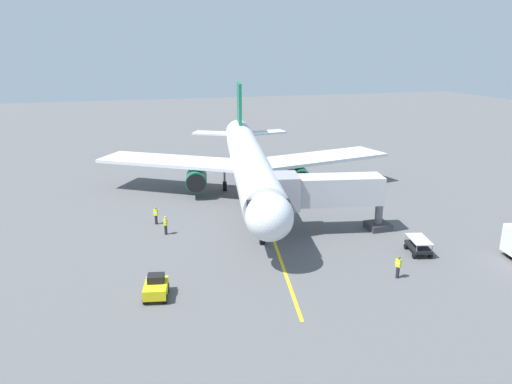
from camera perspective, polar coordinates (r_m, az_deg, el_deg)
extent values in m
plane|color=#565659|center=(56.66, -1.81, 0.13)|extent=(220.00, 220.00, 0.00)
cube|color=yellow|center=(48.69, 1.03, -2.64)|extent=(7.46, 39.38, 0.01)
cylinder|color=silver|center=(53.10, -0.84, 3.59)|extent=(9.88, 34.13, 3.80)
ellipsoid|color=silver|center=(35.69, 1.60, -2.96)|extent=(4.27, 4.59, 3.61)
cone|color=silver|center=(71.20, -2.09, 6.92)|extent=(3.91, 3.57, 3.42)
cube|color=black|center=(36.83, 1.33, -1.43)|extent=(3.47, 2.16, 0.90)
cube|color=silver|center=(58.11, 7.28, 3.99)|extent=(17.75, 8.52, 0.36)
cylinder|color=#146B47|center=(55.33, 5.08, 1.82)|extent=(2.88, 3.76, 2.30)
cylinder|color=black|center=(53.67, 5.42, 1.35)|extent=(2.10, 0.58, 2.10)
cube|color=silver|center=(56.85, -9.77, 3.60)|extent=(17.18, 13.53, 0.36)
cylinder|color=#146B47|center=(54.43, -7.02, 1.51)|extent=(2.88, 3.76, 2.30)
cylinder|color=black|center=(52.74, -7.06, 1.02)|extent=(2.10, 0.58, 2.10)
cube|color=#146B47|center=(67.69, -1.97, 9.67)|extent=(1.22, 4.79, 7.20)
cube|color=silver|center=(68.13, 0.78, 7.00)|extent=(6.66, 3.22, 0.24)
cube|color=silver|center=(67.73, -4.65, 6.89)|extent=(6.77, 5.16, 0.24)
cylinder|color=slate|center=(40.88, 0.75, -3.89)|extent=(0.24, 0.24, 2.77)
cylinder|color=black|center=(41.39, 0.75, -5.69)|extent=(0.57, 0.77, 0.70)
cylinder|color=slate|center=(56.77, 1.53, 2.20)|extent=(0.24, 0.24, 2.77)
cylinder|color=black|center=(57.13, 1.52, 0.85)|extent=(0.64, 1.16, 1.10)
cylinder|color=slate|center=(56.38, -3.72, 2.06)|extent=(0.24, 0.24, 2.77)
cylinder|color=black|center=(56.74, -3.70, 0.71)|extent=(0.64, 1.16, 1.10)
cube|color=#B7B7BC|center=(43.69, 8.90, 0.25)|extent=(9.32, 4.18, 2.50)
cube|color=gray|center=(42.80, 3.06, 0.09)|extent=(3.33, 3.65, 3.00)
cylinder|color=slate|center=(45.57, 14.29, -1.95)|extent=(0.70, 0.70, 3.90)
cube|color=#333338|center=(46.11, 14.14, -3.90)|extent=(2.00, 2.00, 0.60)
cylinder|color=#23232D|center=(37.02, 16.32, -9.05)|extent=(0.26, 0.26, 0.88)
cube|color=#D8EA19|center=(36.71, 16.42, -8.01)|extent=(0.38, 0.45, 0.60)
cube|color=silver|center=(36.71, 16.42, -8.01)|extent=(0.40, 0.47, 0.10)
sphere|color=brown|center=(36.55, 16.47, -7.41)|extent=(0.22, 0.22, 0.22)
cylinder|color=#23232D|center=(44.17, -10.56, -4.39)|extent=(0.26, 0.26, 0.88)
cube|color=#D8EA19|center=(43.91, -10.61, -3.49)|extent=(0.40, 0.45, 0.60)
cube|color=silver|center=(43.91, -10.61, -3.49)|extent=(0.42, 0.47, 0.10)
sphere|color=tan|center=(43.77, -10.64, -2.97)|extent=(0.22, 0.22, 0.22)
cylinder|color=#23232D|center=(46.88, -11.66, -3.21)|extent=(0.26, 0.26, 0.88)
cube|color=#D8EA19|center=(46.64, -11.71, -2.35)|extent=(0.45, 0.42, 0.60)
cube|color=silver|center=(46.64, -11.71, -2.35)|extent=(0.47, 0.44, 0.10)
sphere|color=#9E7051|center=(46.51, -11.74, -1.86)|extent=(0.22, 0.22, 0.22)
cube|color=black|center=(41.65, 18.56, -6.14)|extent=(1.95, 2.85, 0.24)
cube|color=silver|center=(41.41, 18.64, -5.28)|extent=(1.95, 2.85, 0.08)
cylinder|color=slate|center=(40.71, 20.02, -6.21)|extent=(0.06, 0.06, 0.55)
cylinder|color=slate|center=(40.25, 18.39, -6.31)|extent=(0.06, 0.06, 0.55)
cylinder|color=slate|center=(42.76, 18.81, -4.99)|extent=(0.06, 0.06, 0.55)
cylinder|color=slate|center=(42.32, 17.24, -5.07)|extent=(0.06, 0.06, 0.55)
cylinder|color=black|center=(41.21, 19.83, -7.03)|extent=(0.34, 0.49, 0.44)
cylinder|color=black|center=(40.74, 18.13, -7.14)|extent=(0.34, 0.49, 0.44)
cylinder|color=black|center=(42.82, 18.88, -6.03)|extent=(0.34, 0.49, 0.44)
cylinder|color=black|center=(42.37, 17.23, -6.12)|extent=(0.34, 0.49, 0.44)
cylinder|color=black|center=(43.70, 27.65, -6.35)|extent=(0.38, 0.87, 0.84)
cube|color=yellow|center=(33.59, -11.69, -11.05)|extent=(1.90, 2.54, 0.70)
cube|color=black|center=(33.59, -11.69, -9.91)|extent=(1.25, 1.09, 0.50)
cylinder|color=black|center=(32.98, -10.65, -12.22)|extent=(0.36, 0.64, 0.60)
cylinder|color=black|center=(33.13, -12.94, -12.23)|extent=(0.36, 0.64, 0.60)
cylinder|color=black|center=(34.39, -10.42, -10.94)|extent=(0.36, 0.64, 0.60)
cylinder|color=black|center=(34.53, -12.61, -10.96)|extent=(0.36, 0.64, 0.60)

